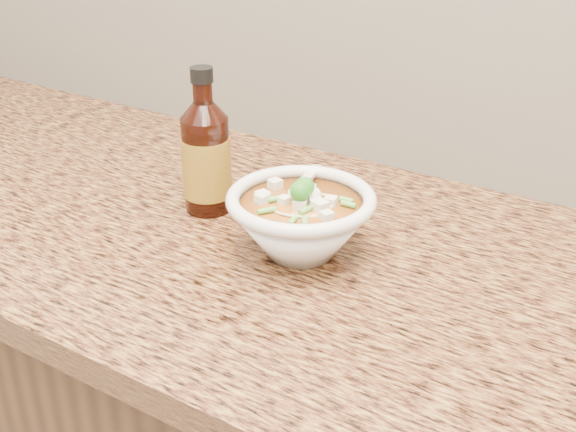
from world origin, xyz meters
The scene contains 3 objects.
counter_slab centered at (0.00, 1.68, 0.88)m, with size 4.00×0.68×0.04m, color olive.
soup_bowl centered at (-0.11, 1.65, 0.95)m, with size 0.20×0.22×0.11m.
hot_sauce_bottle centered at (-0.30, 1.69, 0.98)m, with size 0.09×0.09×0.22m.
Camera 1 is at (0.32, 0.93, 1.38)m, focal length 45.00 mm.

